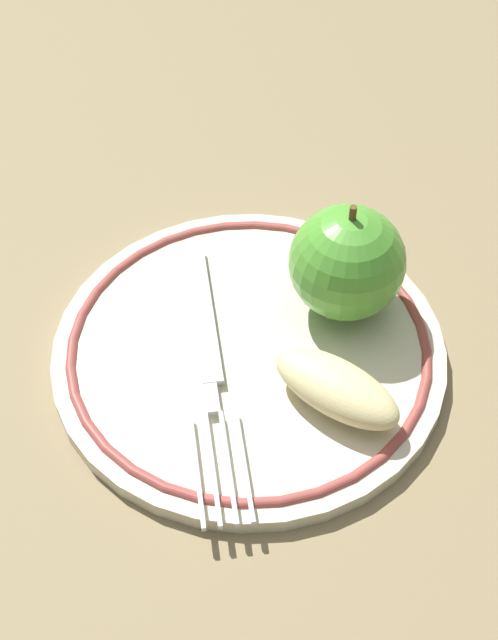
% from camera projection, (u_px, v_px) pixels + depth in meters
% --- Properties ---
extents(ground_plane, '(2.00, 2.00, 0.00)m').
position_uv_depth(ground_plane, '(211.00, 345.00, 0.52)').
color(ground_plane, '#857350').
extents(plate, '(0.22, 0.22, 0.01)m').
position_uv_depth(plate, '(249.00, 350.00, 0.51)').
color(plate, beige).
rests_on(plate, ground_plane).
extents(apple_red_whole, '(0.07, 0.07, 0.07)m').
position_uv_depth(apple_red_whole, '(347.00, 263.00, 0.50)').
color(apple_red_whole, '#4F9F33').
rests_on(apple_red_whole, plate).
extents(apple_slice_front, '(0.07, 0.08, 0.02)m').
position_uv_depth(apple_slice_front, '(336.00, 388.00, 0.47)').
color(apple_slice_front, beige).
rests_on(apple_slice_front, plate).
extents(fork, '(0.06, 0.19, 0.00)m').
position_uv_depth(fork, '(206.00, 363.00, 0.49)').
color(fork, silver).
rests_on(fork, plate).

